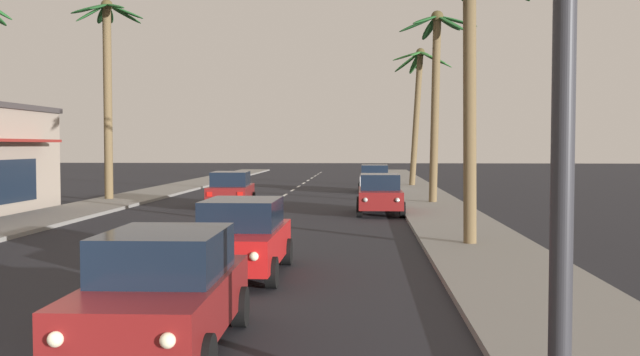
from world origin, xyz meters
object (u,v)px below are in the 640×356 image
sedan_oncoming_far (231,190)px  palm_right_second (469,29)px  sedan_third_in_queue (242,237)px  palm_right_third (436,77)px  palm_right_farthest (418,90)px  sedan_lead_at_stop_bar (164,291)px  palm_left_third (107,70)px  sedan_parked_nearest_kerb (375,178)px  sedan_parked_mid_kerb (380,194)px

sedan_oncoming_far → palm_right_second: bearing=-54.0°
sedan_third_in_queue → palm_right_third: size_ratio=0.48×
palm_right_second → palm_right_farthest: (0.85, 29.68, 0.56)m
sedan_oncoming_far → sedan_lead_at_stop_bar: bearing=-81.8°
sedan_oncoming_far → palm_left_third: (-7.02, 3.61, 5.90)m
sedan_oncoming_far → palm_right_third: palm_right_third is taller
sedan_oncoming_far → palm_right_second: (8.99, -12.37, 5.25)m
palm_right_third → sedan_parked_nearest_kerb: bearing=107.1°
palm_right_second → sedan_lead_at_stop_bar: bearing=-118.5°
palm_right_second → sedan_parked_nearest_kerb: bearing=95.3°
sedan_parked_nearest_kerb → palm_right_farthest: palm_right_farthest is taller
sedan_parked_nearest_kerb → sedan_parked_mid_kerb: 14.10m
sedan_lead_at_stop_bar → palm_right_second: size_ratio=0.54×
palm_right_third → sedan_third_in_queue: bearing=-107.7°
sedan_parked_nearest_kerb → palm_right_second: (2.23, -23.99, 5.25)m
palm_right_farthest → palm_right_third: bearing=-91.0°
sedan_parked_mid_kerb → palm_left_third: 16.18m
palm_right_second → palm_right_third: (0.58, 14.87, 0.10)m
palm_left_third → palm_right_second: size_ratio=1.25×
palm_right_third → sedan_lead_at_stop_bar: bearing=-103.9°
sedan_lead_at_stop_bar → sedan_oncoming_far: same height
palm_left_third → sedan_lead_at_stop_bar: bearing=-68.7°
palm_right_third → palm_right_farthest: (0.27, 14.82, 0.46)m
sedan_oncoming_far → sedan_parked_mid_kerb: size_ratio=1.01×
palm_right_third → palm_left_third: bearing=176.2°
sedan_lead_at_stop_bar → sedan_parked_mid_kerb: 20.67m
sedan_lead_at_stop_bar → sedan_third_in_queue: (0.08, 5.96, 0.00)m
palm_right_third → palm_right_farthest: size_ratio=0.98×
sedan_lead_at_stop_bar → sedan_parked_mid_kerb: size_ratio=1.00×
palm_right_second → palm_right_third: size_ratio=0.88×
sedan_parked_nearest_kerb → palm_right_third: bearing=-72.9°
sedan_lead_at_stop_bar → sedan_parked_mid_kerb: same height
palm_left_third → palm_right_farthest: palm_left_third is taller
palm_right_farthest → sedan_third_in_queue: bearing=-100.7°
palm_right_second → palm_right_farthest: 29.70m
palm_left_third → sedan_parked_nearest_kerb: bearing=30.2°
sedan_parked_nearest_kerb → palm_right_third: palm_right_third is taller
sedan_parked_nearest_kerb → palm_right_second: 24.66m
palm_left_third → palm_right_second: 22.63m
sedan_lead_at_stop_bar → sedan_parked_nearest_kerb: bearing=84.3°
sedan_oncoming_far → palm_right_second: size_ratio=0.55×
palm_left_third → palm_right_farthest: bearing=39.1°
sedan_parked_mid_kerb → palm_right_second: palm_right_second is taller
palm_right_farthest → sedan_oncoming_far: bearing=-119.6°
sedan_lead_at_stop_bar → palm_right_farthest: 41.11m
sedan_lead_at_stop_bar → sedan_parked_nearest_kerb: 34.64m
sedan_parked_nearest_kerb → sedan_parked_mid_kerb: size_ratio=1.00×
sedan_parked_mid_kerb → palm_right_third: 7.83m
sedan_oncoming_far → sedan_parked_mid_kerb: same height
palm_right_farthest → sedan_lead_at_stop_bar: bearing=-99.3°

